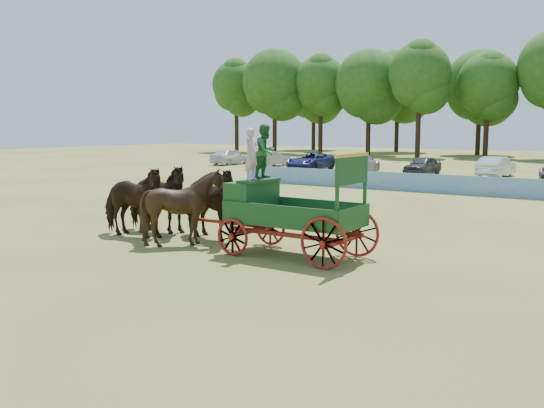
{
  "coord_description": "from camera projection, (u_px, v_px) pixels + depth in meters",
  "views": [
    {
      "loc": [
        10.64,
        -14.79,
        3.72
      ],
      "look_at": [
        0.01,
        0.57,
        1.3
      ],
      "focal_mm": 40.0,
      "sensor_mm": 36.0,
      "label": 1
    }
  ],
  "objects": [
    {
      "name": "farm_dray",
      "position": [
        274.0,
        197.0,
        17.6
      ],
      "size": [
        6.0,
        2.0,
        3.77
      ],
      "color": "maroon",
      "rests_on": "ground"
    },
    {
      "name": "horse_lead_left",
      "position": [
        132.0,
        202.0,
        20.21
      ],
      "size": [
        2.98,
        1.62,
        2.4
      ],
      "primitive_type": "imported",
      "rotation": [
        0.0,
        0.0,
        1.69
      ],
      "color": "black",
      "rests_on": "ground"
    },
    {
      "name": "ground",
      "position": [
        261.0,
        248.0,
        18.55
      ],
      "size": [
        160.0,
        160.0,
        0.0
      ],
      "primitive_type": "plane",
      "color": "olive",
      "rests_on": "ground"
    },
    {
      "name": "horse_wheel_left",
      "position": [
        185.0,
        207.0,
        18.85
      ],
      "size": [
        2.32,
        2.09,
        2.41
      ],
      "primitive_type": "imported",
      "rotation": [
        0.0,
        0.0,
        1.64
      ],
      "color": "black",
      "rests_on": "ground"
    },
    {
      "name": "treeline",
      "position": [
        513.0,
        78.0,
        70.32
      ],
      "size": [
        84.91,
        22.29,
        14.45
      ],
      "color": "#382314",
      "rests_on": "ground"
    },
    {
      "name": "parked_cars",
      "position": [
        499.0,
        168.0,
        43.24
      ],
      "size": [
        52.84,
        7.27,
        1.6
      ],
      "color": "silver",
      "rests_on": "ground"
    },
    {
      "name": "horse_lead_right",
      "position": [
        156.0,
        198.0,
        21.1
      ],
      "size": [
        2.97,
        1.59,
        2.4
      ],
      "primitive_type": "imported",
      "rotation": [
        0.0,
        0.0,
        1.68
      ],
      "color": "black",
      "rests_on": "ground"
    },
    {
      "name": "sponsor_banner",
      "position": [
        435.0,
        184.0,
        33.72
      ],
      "size": [
        26.0,
        0.08,
        1.05
      ],
      "primitive_type": "cube",
      "color": "#2062AF",
      "rests_on": "ground"
    },
    {
      "name": "horse_wheel_right",
      "position": [
        208.0,
        203.0,
        19.75
      ],
      "size": [
        3.01,
        1.72,
        2.4
      ],
      "primitive_type": "imported",
      "rotation": [
        0.0,
        0.0,
        1.42
      ],
      "color": "black",
      "rests_on": "ground"
    }
  ]
}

